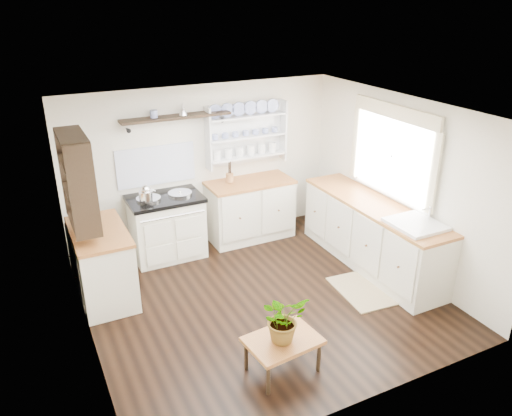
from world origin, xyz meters
name	(u,v)px	position (x,y,z in m)	size (l,w,h in m)	color
floor	(263,298)	(0.00, 0.00, 0.00)	(4.00, 3.80, 0.01)	black
wall_back	(203,165)	(0.00, 1.90, 1.15)	(4.00, 0.02, 2.30)	beige
wall_right	(400,185)	(2.00, 0.00, 1.15)	(0.02, 3.80, 2.30)	beige
wall_left	(80,249)	(-2.00, 0.00, 1.15)	(0.02, 3.80, 2.30)	beige
ceiling	(264,112)	(0.00, 0.00, 2.30)	(4.00, 3.80, 0.01)	white
window	(393,151)	(1.95, 0.15, 1.56)	(0.08, 1.55, 1.22)	white
aga_cooker	(167,226)	(-0.70, 1.57, 0.46)	(1.00, 0.70, 0.92)	#EDE7CD
back_cabinets	(250,209)	(0.60, 1.60, 0.46)	(1.27, 0.63, 0.90)	beige
right_cabinets	(372,234)	(1.70, 0.10, 0.46)	(0.62, 2.43, 0.90)	beige
belfast_sink	(414,233)	(1.70, -0.65, 0.80)	(0.55, 0.60, 0.45)	white
left_cabinets	(102,263)	(-1.70, 0.90, 0.46)	(0.62, 1.13, 0.90)	beige
plate_rack	(245,133)	(0.65, 1.86, 1.56)	(1.20, 0.22, 0.90)	white
high_shelf	(176,118)	(-0.40, 1.78, 1.91)	(1.50, 0.29, 0.16)	black
left_shelving	(77,179)	(-1.84, 0.90, 1.55)	(0.28, 0.80, 1.05)	black
kettle	(146,193)	(-0.98, 1.45, 1.04)	(0.18, 0.18, 0.22)	silver
utensil_crock	(230,178)	(0.32, 1.68, 0.97)	(0.11, 0.11, 0.13)	#AB713E
center_table	(283,343)	(-0.40, -1.22, 0.33)	(0.74, 0.56, 0.38)	brown
potted_plant	(283,318)	(-0.40, -1.22, 0.62)	(0.43, 0.37, 0.48)	#3F7233
floor_rug	(361,291)	(1.18, -0.42, 0.01)	(0.55, 0.85, 0.02)	#918254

